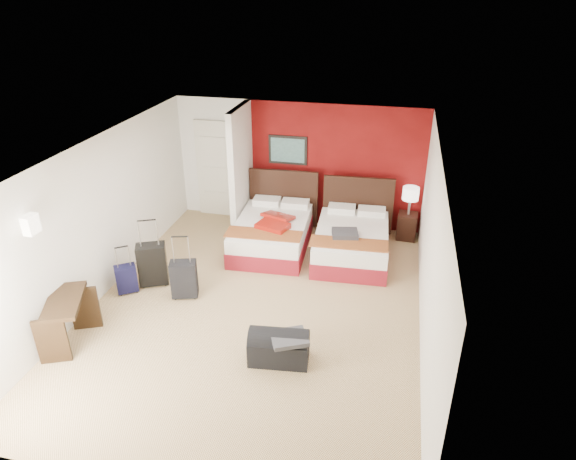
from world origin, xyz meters
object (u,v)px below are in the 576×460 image
(suitcase_charcoal, at_px, (184,280))
(bed_left, at_px, (272,235))
(nightstand, at_px, (407,226))
(bed_right, at_px, (351,243))
(table_lamp, at_px, (410,201))
(duffel_bag, at_px, (279,348))
(suitcase_black, at_px, (153,266))
(red_suitcase_open, at_px, (275,221))
(suitcase_navy, at_px, (127,280))
(desk, at_px, (69,322))

(suitcase_charcoal, bearing_deg, bed_left, 46.60)
(nightstand, bearing_deg, bed_left, -154.83)
(bed_right, xyz_separation_m, suitcase_charcoal, (-2.46, -1.88, 0.02))
(table_lamp, distance_m, duffel_bag, 4.37)
(suitcase_black, bearing_deg, red_suitcase_open, 17.84)
(suitcase_navy, bearing_deg, table_lamp, -1.46)
(red_suitcase_open, relative_size, desk, 0.87)
(red_suitcase_open, distance_m, suitcase_charcoal, 2.10)
(bed_left, relative_size, bed_right, 1.02)
(suitcase_black, distance_m, suitcase_navy, 0.47)
(bed_left, xyz_separation_m, suitcase_black, (-1.61, -1.65, 0.07))
(bed_left, distance_m, table_lamp, 2.72)
(table_lamp, bearing_deg, duffel_bag, -111.80)
(table_lamp, xyz_separation_m, duffel_bag, (-1.61, -4.02, -0.59))
(bed_left, bearing_deg, suitcase_navy, -136.91)
(suitcase_charcoal, distance_m, suitcase_navy, 0.97)
(bed_right, distance_m, red_suitcase_open, 1.44)
(bed_left, bearing_deg, suitcase_charcoal, -119.61)
(nightstand, distance_m, duffel_bag, 4.33)
(duffel_bag, height_order, desk, desk)
(bed_left, bearing_deg, bed_right, -3.30)
(red_suitcase_open, bearing_deg, bed_right, 20.84)
(red_suitcase_open, bearing_deg, suitcase_black, -120.56)
(bed_left, relative_size, duffel_bag, 2.38)
(desk, bearing_deg, table_lamp, 20.60)
(red_suitcase_open, xyz_separation_m, nightstand, (2.38, 1.09, -0.36))
(suitcase_charcoal, xyz_separation_m, suitcase_navy, (-0.97, -0.09, -0.07))
(suitcase_navy, bearing_deg, desk, -129.84)
(red_suitcase_open, distance_m, nightstand, 2.64)
(red_suitcase_open, relative_size, suitcase_charcoal, 1.29)
(bed_left, height_order, red_suitcase_open, red_suitcase_open)
(red_suitcase_open, height_order, desk, desk)
(desk, bearing_deg, bed_right, 20.10)
(nightstand, distance_m, table_lamp, 0.53)
(suitcase_navy, xyz_separation_m, duffel_bag, (2.79, -1.05, -0.03))
(bed_left, distance_m, suitcase_navy, 2.76)
(bed_right, xyz_separation_m, nightstand, (0.98, 1.00, -0.02))
(nightstand, xyz_separation_m, table_lamp, (0.00, 0.00, 0.53))
(suitcase_charcoal, relative_size, desk, 0.67)
(suitcase_black, height_order, suitcase_charcoal, suitcase_black)
(table_lamp, height_order, desk, table_lamp)
(duffel_bag, bearing_deg, bed_right, 72.03)
(bed_right, height_order, suitcase_charcoal, suitcase_charcoal)
(duffel_bag, bearing_deg, suitcase_black, 144.62)
(suitcase_black, height_order, desk, desk)
(bed_right, relative_size, desk, 2.08)
(table_lamp, xyz_separation_m, suitcase_charcoal, (-3.44, -2.87, -0.49))
(table_lamp, bearing_deg, bed_left, -158.33)
(bed_left, distance_m, nightstand, 2.67)
(red_suitcase_open, xyz_separation_m, suitcase_navy, (-2.02, -1.88, -0.39))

